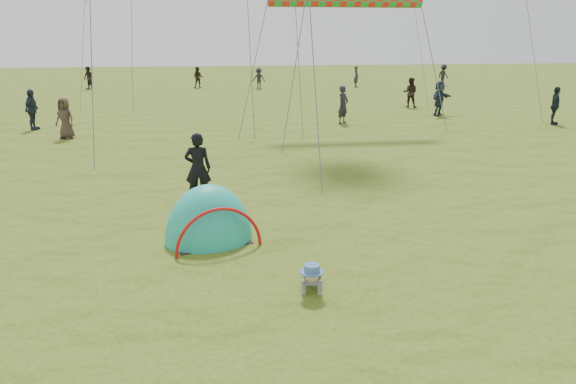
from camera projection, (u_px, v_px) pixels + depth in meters
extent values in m
plane|color=#345A15|center=(264.00, 283.00, 9.54)|extent=(140.00, 140.00, 0.00)
ellipsoid|color=#10A28B|center=(209.00, 240.00, 11.55)|extent=(2.16, 1.95, 2.36)
imported|color=black|center=(198.00, 168.00, 13.91)|extent=(0.69, 0.49, 1.78)
imported|color=#282A2E|center=(356.00, 76.00, 45.42)|extent=(0.41, 0.61, 1.66)
imported|color=black|center=(89.00, 78.00, 43.33)|extent=(1.07, 1.06, 1.74)
imported|color=#222D3C|center=(32.00, 110.00, 24.74)|extent=(0.62, 1.11, 1.79)
imported|color=black|center=(443.00, 75.00, 47.22)|extent=(0.93, 1.24, 1.71)
imported|color=#3E3028|center=(65.00, 118.00, 22.65)|extent=(0.96, 0.82, 1.65)
imported|color=#21212A|center=(343.00, 105.00, 26.49)|extent=(0.77, 0.76, 1.78)
imported|color=black|center=(410.00, 93.00, 32.54)|extent=(1.03, 0.94, 1.71)
imported|color=#17252B|center=(555.00, 106.00, 26.23)|extent=(0.95, 1.09, 1.76)
imported|color=#222128|center=(259.00, 78.00, 43.93)|extent=(1.16, 0.86, 1.59)
imported|color=#212D3F|center=(440.00, 98.00, 29.12)|extent=(1.64, 1.43, 1.79)
imported|color=black|center=(198.00, 77.00, 44.49)|extent=(0.91, 0.77, 1.65)
cylinder|color=red|center=(346.00, 0.00, 23.80)|extent=(6.66, 0.64, 0.64)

